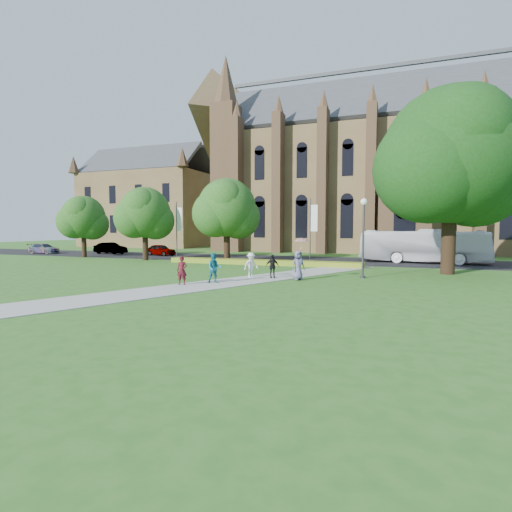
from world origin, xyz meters
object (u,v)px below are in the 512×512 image
at_px(car_0, 161,250).
at_px(pedestrian_0, 182,270).
at_px(streetlamp, 363,228).
at_px(tour_coach, 423,246).
at_px(car_2, 44,249).
at_px(large_tree, 451,156).
at_px(car_1, 111,248).

bearing_deg(car_0, pedestrian_0, -131.17).
relative_size(streetlamp, tour_coach, 0.46).
height_order(car_0, car_2, car_0).
height_order(large_tree, car_0, large_tree).
height_order(tour_coach, pedestrian_0, tour_coach).
distance_m(car_2, pedestrian_0, 37.00).
xyz_separation_m(car_1, pedestrian_0, (23.11, -21.15, 0.12)).
bearing_deg(large_tree, tour_coach, 97.96).
bearing_deg(car_2, pedestrian_0, -119.09).
xyz_separation_m(tour_coach, car_0, (-29.09, 0.16, -0.92)).
xyz_separation_m(car_0, car_2, (-16.40, -1.98, -0.04)).
bearing_deg(car_1, car_0, -88.96).
bearing_deg(car_2, car_1, -73.77).
distance_m(tour_coach, car_0, 29.11).
bearing_deg(car_0, streetlamp, -106.61).
xyz_separation_m(car_0, car_1, (-7.68, 0.30, 0.05)).
xyz_separation_m(large_tree, pedestrian_0, (-14.94, -11.60, -7.50)).
bearing_deg(car_1, streetlamp, -110.09).
bearing_deg(pedestrian_0, tour_coach, 39.82).
height_order(tour_coach, car_1, tour_coach).
xyz_separation_m(large_tree, car_2, (-46.76, 7.28, -7.71)).
xyz_separation_m(large_tree, car_0, (-30.37, 9.26, -7.67)).
xyz_separation_m(streetlamp, large_tree, (5.50, 4.50, 5.07)).
bearing_deg(tour_coach, car_1, 93.82).
xyz_separation_m(large_tree, tour_coach, (-1.27, 9.10, -6.75)).
relative_size(tour_coach, car_0, 2.89).
height_order(car_1, car_2, car_1).
bearing_deg(car_2, large_tree, -97.26).
distance_m(tour_coach, pedestrian_0, 24.81).
bearing_deg(pedestrian_0, streetlamp, 20.19).
bearing_deg(car_2, tour_coach, -86.12).
xyz_separation_m(tour_coach, pedestrian_0, (-13.67, -20.70, -0.75)).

